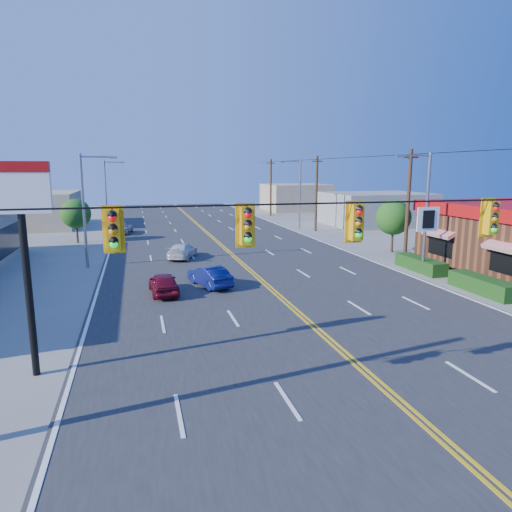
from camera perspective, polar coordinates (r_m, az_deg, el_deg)
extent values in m
plane|color=gray|center=(15.79, 15.64, -15.76)|extent=(160.00, 160.00, 0.00)
cube|color=#2D2D30|center=(33.65, -1.66, -1.06)|extent=(20.00, 120.00, 0.06)
cylinder|color=black|center=(14.20, 16.87, 6.49)|extent=(24.00, 0.05, 0.05)
cube|color=white|center=(14.91, 20.71, 4.32)|extent=(0.75, 0.04, 0.75)
cube|color=#D89E0C|center=(12.20, -17.41, 3.10)|extent=(0.55, 0.34, 1.25)
cube|color=#D89E0C|center=(12.52, -1.18, 3.78)|extent=(0.55, 0.34, 1.25)
cube|color=#D89E0C|center=(13.67, 12.43, 4.12)|extent=(0.55, 0.34, 1.25)
cube|color=#D89E0C|center=(16.34, 27.32, 4.23)|extent=(0.55, 0.34, 1.25)
cube|color=#194214|center=(31.30, 22.91, -2.05)|extent=(1.20, 9.00, 0.90)
cylinder|color=black|center=(16.95, -26.55, -3.85)|extent=(0.24, 0.24, 6.00)
cube|color=white|center=(16.50, -27.49, 6.98)|extent=(1.90, 0.30, 1.30)
cylinder|color=gray|center=(32.06, 20.50, 4.85)|extent=(0.20, 0.20, 8.00)
cylinder|color=gray|center=(31.31, 19.29, 11.77)|extent=(2.20, 0.12, 0.12)
cube|color=gray|center=(30.71, 17.54, 11.81)|extent=(0.50, 0.25, 0.15)
cylinder|color=gray|center=(53.44, 5.53, 7.60)|extent=(0.20, 0.20, 8.00)
cylinder|color=gray|center=(52.99, 4.47, 11.70)|extent=(2.20, 0.12, 0.12)
cube|color=gray|center=(52.64, 3.31, 11.67)|extent=(0.50, 0.25, 0.15)
cylinder|color=gray|center=(34.40, -20.72, 5.19)|extent=(0.20, 0.20, 8.00)
cylinder|color=gray|center=(34.19, -19.28, 11.64)|extent=(2.20, 0.12, 0.12)
cube|color=gray|center=(34.12, -17.40, 11.67)|extent=(0.50, 0.25, 0.15)
cylinder|color=gray|center=(60.26, -18.25, 7.47)|extent=(0.20, 0.20, 8.00)
cylinder|color=gray|center=(60.14, -17.40, 11.14)|extent=(2.20, 0.12, 0.12)
cube|color=gray|center=(60.10, -16.33, 11.15)|extent=(0.50, 0.25, 0.15)
cylinder|color=#47301E|center=(36.01, 18.45, 5.88)|extent=(0.28, 0.28, 8.40)
cylinder|color=#47301E|center=(52.00, 7.55, 7.69)|extent=(0.28, 0.28, 8.40)
cylinder|color=#47301E|center=(68.98, 1.86, 8.53)|extent=(0.28, 0.28, 8.40)
cylinder|color=#47301E|center=(40.42, 16.66, 1.96)|extent=(0.20, 0.20, 2.10)
sphere|color=#235B19|center=(40.18, 16.80, 4.62)|extent=(2.94, 2.94, 2.94)
cylinder|color=#47301E|center=(46.80, -21.45, 2.76)|extent=(0.20, 0.20, 2.00)
sphere|color=#235B19|center=(46.61, -21.60, 4.95)|extent=(2.80, 2.80, 2.80)
cube|color=gray|center=(60.01, 14.79, 5.73)|extent=(12.00, 10.00, 4.00)
cube|color=tan|center=(61.58, -26.55, 5.17)|extent=(11.00, 12.00, 4.20)
cube|color=tan|center=(78.79, 4.96, 7.32)|extent=(10.00, 10.00, 4.40)
imported|color=maroon|center=(26.10, -11.46, -3.47)|extent=(1.67, 3.67, 1.22)
imported|color=navy|center=(27.39, -5.83, -2.63)|extent=(2.38, 3.93, 1.22)
imported|color=silver|center=(36.29, -9.22, 0.57)|extent=(2.96, 4.37, 1.18)
imported|color=#B9B8BE|center=(51.63, -16.44, 3.28)|extent=(2.57, 4.38, 1.14)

